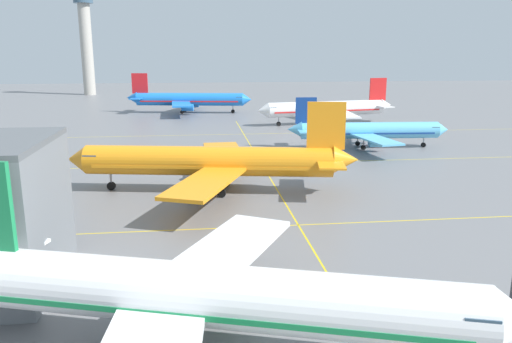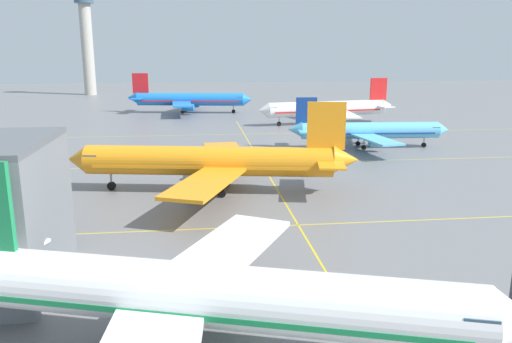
{
  "view_description": "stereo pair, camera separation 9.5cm",
  "coord_description": "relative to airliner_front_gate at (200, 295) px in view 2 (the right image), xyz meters",
  "views": [
    {
      "loc": [
        -11.3,
        -22.78,
        19.36
      ],
      "look_at": [
        -4.49,
        33.72,
        5.67
      ],
      "focal_mm": 35.18,
      "sensor_mm": 36.0,
      "label": 1
    },
    {
      "loc": [
        -11.2,
        -22.79,
        19.36
      ],
      "look_at": [
        -4.49,
        33.72,
        5.67
      ],
      "focal_mm": 35.18,
      "sensor_mm": 36.0,
      "label": 2
    }
  ],
  "objects": [
    {
      "name": "airliner_front_gate",
      "position": [
        0.0,
        0.0,
        0.0
      ],
      "size": [
        39.24,
        33.51,
        12.45
      ],
      "color": "white",
      "rests_on": "ground"
    },
    {
      "name": "airliner_second_row",
      "position": [
        2.14,
        39.24,
        0.11
      ],
      "size": [
        40.93,
        34.86,
        12.76
      ],
      "color": "orange",
      "rests_on": "ground"
    },
    {
      "name": "airliner_third_row",
      "position": [
        34.75,
        68.62,
        -0.71
      ],
      "size": [
        33.4,
        28.76,
        10.38
      ],
      "color": "#5BB7E5",
      "rests_on": "ground"
    },
    {
      "name": "airliner_far_left_stand",
      "position": [
        35.63,
        103.54,
        -0.09
      ],
      "size": [
        39.11,
        33.38,
        12.17
      ],
      "color": "white",
      "rests_on": "ground"
    },
    {
      "name": "airliner_far_right_stand",
      "position": [
        -2.29,
        133.43,
        0.03
      ],
      "size": [
        40.25,
        34.33,
        12.53
      ],
      "color": "blue",
      "rests_on": "ground"
    },
    {
      "name": "taxiway_markings",
      "position": [
        11.31,
        40.26,
        -4.25
      ],
      "size": [
        145.36,
        143.13,
        0.01
      ],
      "color": "yellow",
      "rests_on": "ground"
    },
    {
      "name": "control_tower",
      "position": [
        -47.55,
        208.49,
        21.31
      ],
      "size": [
        8.82,
        8.82,
        44.73
      ],
      "color": "#ADA89E",
      "rests_on": "ground"
    }
  ]
}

